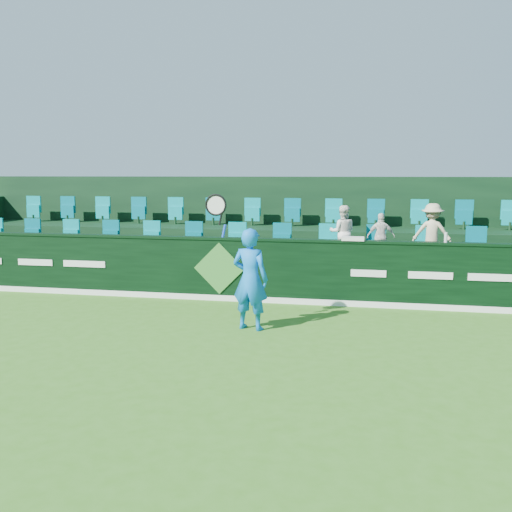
% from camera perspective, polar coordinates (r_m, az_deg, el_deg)
% --- Properties ---
extents(ground, '(60.00, 60.00, 0.00)m').
position_cam_1_polar(ground, '(8.64, -10.40, -10.03)').
color(ground, '#366E1A').
rests_on(ground, ground).
extents(sponsor_hoarding, '(16.00, 0.25, 1.35)m').
position_cam_1_polar(sponsor_hoarding, '(12.18, -3.55, -1.28)').
color(sponsor_hoarding, black).
rests_on(sponsor_hoarding, ground).
extents(stand_tier_front, '(16.00, 2.00, 0.80)m').
position_cam_1_polar(stand_tier_front, '(13.28, -2.34, -1.67)').
color(stand_tier_front, black).
rests_on(stand_tier_front, ground).
extents(stand_tier_back, '(16.00, 1.80, 1.30)m').
position_cam_1_polar(stand_tier_back, '(15.07, -0.66, 0.49)').
color(stand_tier_back, black).
rests_on(stand_tier_back, ground).
extents(stand_rear, '(16.00, 4.10, 2.60)m').
position_cam_1_polar(stand_rear, '(15.44, -0.32, 2.79)').
color(stand_rear, black).
rests_on(stand_rear, ground).
extents(seat_row_front, '(13.50, 0.50, 0.60)m').
position_cam_1_polar(seat_row_front, '(13.57, -1.96, 1.53)').
color(seat_row_front, '#048D91').
rests_on(seat_row_front, stand_tier_front).
extents(seat_row_back, '(13.50, 0.50, 0.60)m').
position_cam_1_polar(seat_row_back, '(15.27, -0.43, 4.17)').
color(seat_row_back, '#048D91').
rests_on(seat_row_back, stand_tier_back).
extents(tennis_player, '(1.16, 0.55, 2.39)m').
position_cam_1_polar(tennis_player, '(9.83, -0.62, -2.24)').
color(tennis_player, blue).
rests_on(tennis_player, ground).
extents(spectator_left, '(0.62, 0.50, 1.19)m').
position_cam_1_polar(spectator_left, '(12.81, 8.64, 2.37)').
color(spectator_left, white).
rests_on(spectator_left, stand_tier_front).
extents(spectator_middle, '(0.63, 0.32, 1.03)m').
position_cam_1_polar(spectator_middle, '(12.81, 12.39, 1.91)').
color(spectator_middle, silver).
rests_on(spectator_middle, stand_tier_front).
extents(spectator_right, '(0.86, 0.57, 1.25)m').
position_cam_1_polar(spectator_right, '(12.87, 17.19, 2.26)').
color(spectator_right, '#C8B98D').
rests_on(spectator_right, stand_tier_front).
extents(towel, '(0.45, 0.29, 0.07)m').
position_cam_1_polar(towel, '(11.69, 9.67, 1.72)').
color(towel, silver).
rests_on(towel, sponsor_hoarding).
extents(drinks_bottle, '(0.06, 0.06, 0.20)m').
position_cam_1_polar(drinks_bottle, '(11.78, 18.45, 1.79)').
color(drinks_bottle, silver).
rests_on(drinks_bottle, sponsor_hoarding).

